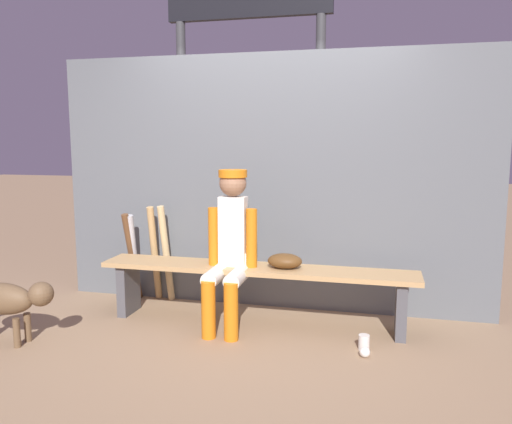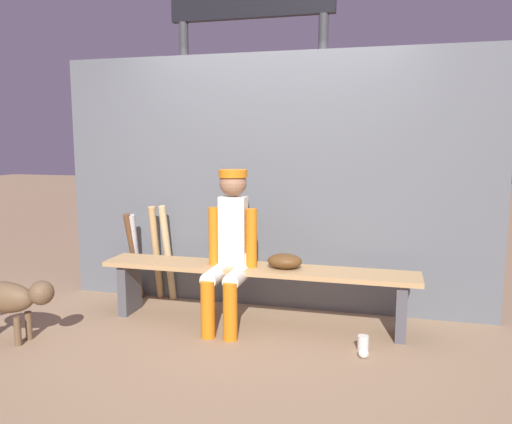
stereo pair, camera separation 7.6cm
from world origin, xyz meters
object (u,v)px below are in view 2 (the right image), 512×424
object	(u,v)px
baseball	(363,353)
bat_wood_natural	(168,253)
dugout_bench	(256,279)
cup_on_ground	(363,343)
player_seated	(229,243)
bat_wood_tan	(156,253)
dog	(10,298)
baseball_glove	(285,261)
cup_on_bench	(247,259)
bat_wood_dark	(134,256)
bat_aluminum_silver	(136,257)
scoreboard	(256,29)

from	to	relation	value
baseball	bat_wood_natural	bearing A→B (deg)	155.93
dugout_bench	cup_on_ground	xyz separation A→B (m)	(0.89, -0.33, -0.32)
dugout_bench	player_seated	bearing A→B (deg)	-150.53
bat_wood_natural	bat_wood_tan	world-z (taller)	bat_wood_natural
bat_wood_natural	dog	xyz separation A→B (m)	(-0.74, -1.19, -0.12)
baseball	baseball_glove	bearing A→B (deg)	145.15
bat_wood_tan	baseball	xyz separation A→B (m)	(1.97, -0.83, -0.42)
cup_on_bench	dog	world-z (taller)	cup_on_bench
baseball_glove	cup_on_ground	bearing A→B (deg)	-26.74
dugout_bench	bat_wood_dark	distance (m)	1.31
baseball_glove	bat_wood_natural	world-z (taller)	bat_wood_natural
bat_wood_dark	cup_on_bench	bearing A→B (deg)	-14.86
player_seated	bat_wood_tan	bearing A→B (deg)	151.27
baseball	dog	size ratio (longest dim) A/B	0.09
bat_wood_tan	cup_on_bench	size ratio (longest dim) A/B	8.32
player_seated	bat_wood_natural	bearing A→B (deg)	147.88
bat_wood_natural	bat_wood_tan	xyz separation A→B (m)	(-0.12, 0.01, -0.00)
bat_wood_tan	cup_on_bench	distance (m)	1.06
dugout_bench	cup_on_ground	world-z (taller)	dugout_bench
dugout_bench	player_seated	size ratio (longest dim) A/B	2.04
dugout_bench	baseball_glove	world-z (taller)	baseball_glove
dog	baseball_glove	bearing A→B (deg)	23.13
bat_wood_tan	cup_on_bench	bearing A→B (deg)	-20.50
baseball	cup_on_ground	distance (m)	0.13
baseball	cup_on_bench	distance (m)	1.19
cup_on_bench	baseball_glove	bearing A→B (deg)	-0.13
baseball_glove	bat_wood_tan	world-z (taller)	bat_wood_tan
player_seated	dog	xyz separation A→B (m)	(-1.50, -0.72, -0.36)
baseball_glove	bat_wood_natural	bearing A→B (deg)	162.85
bat_wood_dark	dog	distance (m)	1.22
cup_on_bench	bat_wood_dark	bearing A→B (deg)	165.14
bat_aluminum_silver	cup_on_bench	distance (m)	1.24
baseball	cup_on_ground	xyz separation A→B (m)	(-0.01, 0.13, 0.02)
cup_on_bench	scoreboard	world-z (taller)	scoreboard
cup_on_bench	scoreboard	xyz separation A→B (m)	(-0.28, 1.37, 2.10)
bat_wood_tan	bat_aluminum_silver	distance (m)	0.20
bat_aluminum_silver	cup_on_bench	world-z (taller)	bat_aluminum_silver
dugout_bench	baseball	size ratio (longest dim) A/B	35.15
dugout_bench	baseball	bearing A→B (deg)	-27.07
bat_wood_dark	cup_on_ground	world-z (taller)	bat_wood_dark
bat_wood_tan	bat_wood_natural	bearing A→B (deg)	-2.52
player_seated	bat_aluminum_silver	distance (m)	1.19
player_seated	cup_on_bench	xyz separation A→B (m)	(0.12, 0.11, -0.15)
baseball_glove	cup_on_bench	distance (m)	0.32
player_seated	cup_on_ground	world-z (taller)	player_seated
baseball_glove	bat_wood_natural	size ratio (longest dim) A/B	0.30
baseball	cup_on_bench	size ratio (longest dim) A/B	0.67
bat_wood_tan	bat_aluminum_silver	bearing A→B (deg)	-167.58
bat_wood_dark	scoreboard	world-z (taller)	scoreboard
bat_wood_dark	cup_on_ground	xyz separation A→B (m)	(2.16, -0.64, -0.37)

